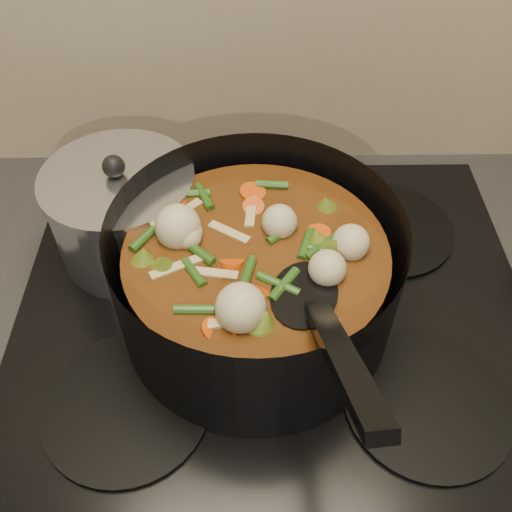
{
  "coord_description": "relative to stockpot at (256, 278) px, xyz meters",
  "views": [
    {
      "loc": [
        -0.03,
        1.51,
        1.49
      ],
      "look_at": [
        -0.02,
        1.92,
        1.04
      ],
      "focal_mm": 40.0,
      "sensor_mm": 36.0,
      "label": 1
    }
  ],
  "objects": [
    {
      "name": "counter",
      "position": [
        0.02,
        0.01,
        -0.55
      ],
      "size": [
        2.64,
        0.64,
        0.91
      ],
      "color": "brown",
      "rests_on": "ground"
    },
    {
      "name": "stovetop",
      "position": [
        0.02,
        0.01,
        -0.08
      ],
      "size": [
        0.62,
        0.54,
        0.03
      ],
      "color": "black",
      "rests_on": "counter"
    },
    {
      "name": "stockpot",
      "position": [
        0.0,
        0.0,
        0.0
      ],
      "size": [
        0.34,
        0.43,
        0.23
      ],
      "rotation": [
        0.0,
        0.0,
        -0.09
      ],
      "color": "black",
      "rests_on": "stovetop"
    },
    {
      "name": "saucepan",
      "position": [
        -0.16,
        0.12,
        -0.01
      ],
      "size": [
        0.18,
        0.18,
        0.15
      ],
      "rotation": [
        0.0,
        0.0,
        0.37
      ],
      "color": "silver",
      "rests_on": "stovetop"
    }
  ]
}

